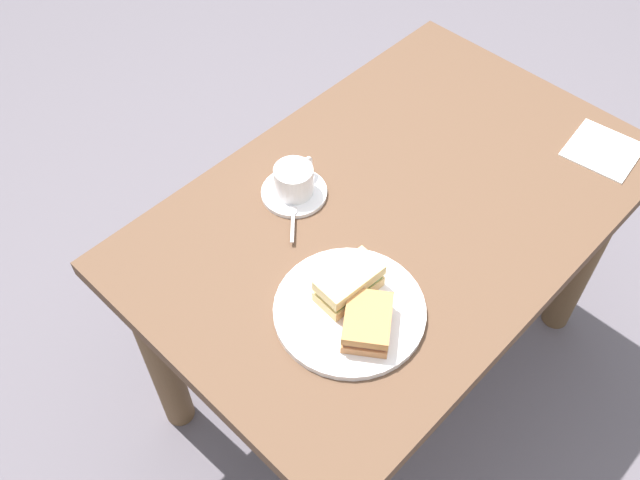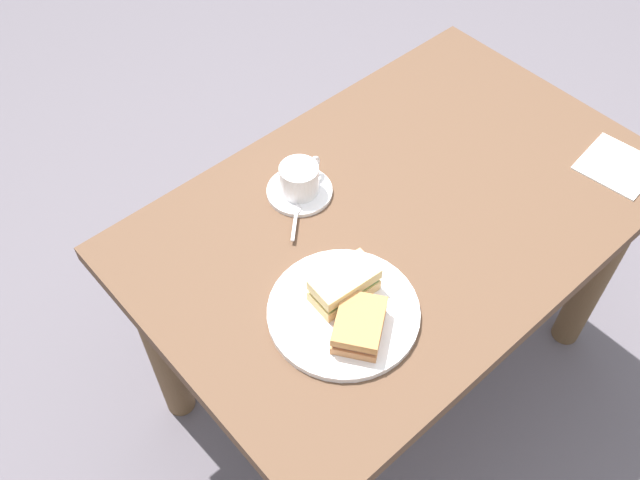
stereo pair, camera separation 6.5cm
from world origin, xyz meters
The scene contains 9 objects.
ground_plane centered at (0.00, 0.00, 0.00)m, with size 6.00×6.00×0.00m, color #5E575F.
dining_table centered at (0.00, 0.00, 0.57)m, with size 1.15×0.73×0.70m.
sandwich_plate centered at (-0.27, -0.11, 0.71)m, with size 0.29×0.29×0.01m, color white.
sandwich_front centered at (-0.25, -0.09, 0.75)m, with size 0.13×0.08×0.06m.
sandwich_back centered at (-0.28, -0.17, 0.74)m, with size 0.14×0.13×0.05m.
coffee_saucer centered at (-0.13, 0.18, 0.71)m, with size 0.14×0.14×0.01m, color white.
coffee_cup centered at (-0.13, 0.18, 0.75)m, with size 0.11×0.08×0.07m.
spoon centered at (-0.19, 0.13, 0.71)m, with size 0.08×0.08×0.01m.
napkin centered at (0.45, -0.23, 0.70)m, with size 0.15×0.15×0.00m, color white.
Camera 2 is at (-0.78, -0.61, 1.82)m, focal length 39.24 mm.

